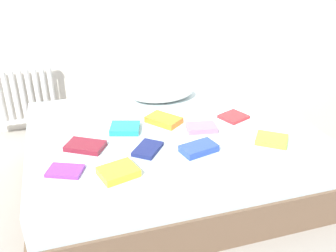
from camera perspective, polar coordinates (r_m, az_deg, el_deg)
The scene contains 14 objects.
ground_plane at distance 2.93m, azimuth 0.29°, elevation -8.82°, with size 8.00×8.00×0.00m, color #9E998E.
bed at distance 2.79m, azimuth 0.30°, elevation -4.71°, with size 2.00×1.50×0.50m.
radiator at distance 3.72m, azimuth -21.28°, elevation 4.38°, with size 0.57×0.04×0.56m.
pillow at distance 3.09m, azimuth -0.96°, elevation 5.26°, with size 0.54×0.34×0.14m, color white.
textbook_blue at distance 2.36m, azimuth 4.71°, elevation -3.43°, with size 0.22×0.13×0.04m, color #2847B7.
textbook_red at distance 2.83m, azimuth 9.96°, elevation 1.40°, with size 0.18×0.16×0.02m, color red.
textbook_orange at distance 2.71m, azimuth -0.65°, elevation 0.93°, with size 0.24×0.15×0.04m, color orange.
textbook_yellow at distance 2.15m, azimuth -7.58°, elevation -6.94°, with size 0.21×0.17×0.04m, color yellow.
textbook_pink at distance 2.62m, azimuth 5.11°, elevation -0.25°, with size 0.20×0.14×0.04m, color pink.
textbook_maroon at distance 2.45m, azimuth -12.48°, elevation -2.98°, with size 0.24×0.15×0.03m, color maroon.
textbook_lime at distance 2.56m, azimuth 15.54°, elevation -2.01°, with size 0.20×0.17×0.03m, color #8CC638.
textbook_navy at distance 2.37m, azimuth -3.11°, elevation -3.51°, with size 0.21×0.14×0.03m, color navy.
textbook_teal at distance 2.62m, azimuth -6.56°, elevation -0.34°, with size 0.20×0.17×0.04m, color teal.
textbook_purple at distance 2.24m, azimuth -15.41°, elevation -6.61°, with size 0.20×0.13×0.02m, color purple.
Camera 1 is at (-0.70, -2.26, 1.72)m, focal length 39.98 mm.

